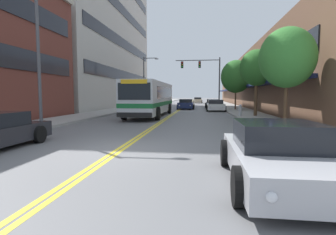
{
  "coord_description": "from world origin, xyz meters",
  "views": [
    {
      "loc": [
        2.76,
        -8.55,
        1.88
      ],
      "look_at": [
        -0.26,
        14.98,
        -0.19
      ],
      "focal_mm": 28.0,
      "sensor_mm": 36.0,
      "label": 1
    }
  ],
  "objects_px": {
    "fire_hydrant": "(240,110)",
    "street_tree_right_mid": "(257,68)",
    "street_tree_right_far": "(236,77)",
    "street_tree_right_near": "(287,58)",
    "traffic_signal_mast": "(205,72)",
    "car_silver_parked_right_foreground": "(278,155)",
    "car_dark_grey_parked_right_mid": "(212,104)",
    "car_champagne_moving_lead": "(198,100)",
    "city_bus": "(151,97)",
    "car_white_parked_right_far": "(216,106)",
    "street_lamp_left_near": "(43,26)",
    "car_slate_blue_parked_left_near": "(149,104)",
    "street_lamp_left_far": "(146,78)",
    "car_navy_moving_second": "(186,104)"
  },
  "relations": [
    {
      "from": "car_silver_parked_right_foreground",
      "to": "car_white_parked_right_far",
      "type": "bearing_deg",
      "value": 89.99
    },
    {
      "from": "street_lamp_left_near",
      "to": "car_navy_moving_second",
      "type": "bearing_deg",
      "value": 75.74
    },
    {
      "from": "car_dark_grey_parked_right_mid",
      "to": "car_champagne_moving_lead",
      "type": "relative_size",
      "value": 1.0
    },
    {
      "from": "street_lamp_left_far",
      "to": "car_silver_parked_right_foreground",
      "type": "bearing_deg",
      "value": -72.93
    },
    {
      "from": "city_bus",
      "to": "car_dark_grey_parked_right_mid",
      "type": "distance_m",
      "value": 16.16
    },
    {
      "from": "car_dark_grey_parked_right_mid",
      "to": "traffic_signal_mast",
      "type": "distance_m",
      "value": 4.58
    },
    {
      "from": "car_dark_grey_parked_right_mid",
      "to": "street_tree_right_far",
      "type": "xyz_separation_m",
      "value": [
        2.44,
        -6.02,
        3.42
      ]
    },
    {
      "from": "car_dark_grey_parked_right_mid",
      "to": "city_bus",
      "type": "bearing_deg",
      "value": -111.84
    },
    {
      "from": "car_navy_moving_second",
      "to": "fire_hydrant",
      "type": "xyz_separation_m",
      "value": [
        5.24,
        -12.58,
        0.01
      ]
    },
    {
      "from": "car_champagne_moving_lead",
      "to": "fire_hydrant",
      "type": "distance_m",
      "value": 38.28
    },
    {
      "from": "car_navy_moving_second",
      "to": "street_lamp_left_far",
      "type": "xyz_separation_m",
      "value": [
        -5.69,
        1.43,
        3.65
      ]
    },
    {
      "from": "car_white_parked_right_far",
      "to": "fire_hydrant",
      "type": "xyz_separation_m",
      "value": [
        1.56,
        -8.84,
        0.01
      ]
    },
    {
      "from": "city_bus",
      "to": "car_slate_blue_parked_left_near",
      "type": "distance_m",
      "value": 12.78
    },
    {
      "from": "car_navy_moving_second",
      "to": "fire_hydrant",
      "type": "distance_m",
      "value": 13.63
    },
    {
      "from": "street_tree_right_near",
      "to": "car_navy_moving_second",
      "type": "bearing_deg",
      "value": 107.26
    },
    {
      "from": "fire_hydrant",
      "to": "street_lamp_left_near",
      "type": "bearing_deg",
      "value": -137.83
    },
    {
      "from": "street_lamp_left_near",
      "to": "street_tree_right_near",
      "type": "distance_m",
      "value": 12.35
    },
    {
      "from": "car_silver_parked_right_foreground",
      "to": "street_tree_right_mid",
      "type": "bearing_deg",
      "value": 80.47
    },
    {
      "from": "car_white_parked_right_far",
      "to": "street_tree_right_near",
      "type": "bearing_deg",
      "value": -80.88
    },
    {
      "from": "street_tree_right_mid",
      "to": "city_bus",
      "type": "bearing_deg",
      "value": 176.15
    },
    {
      "from": "car_slate_blue_parked_left_near",
      "to": "traffic_signal_mast",
      "type": "relative_size",
      "value": 0.67
    },
    {
      "from": "car_slate_blue_parked_left_near",
      "to": "street_lamp_left_far",
      "type": "relative_size",
      "value": 0.67
    },
    {
      "from": "street_tree_right_near",
      "to": "street_tree_right_far",
      "type": "bearing_deg",
      "value": 91.14
    },
    {
      "from": "car_silver_parked_right_foreground",
      "to": "street_lamp_left_far",
      "type": "xyz_separation_m",
      "value": [
        -9.37,
        30.51,
        3.66
      ]
    },
    {
      "from": "street_tree_right_far",
      "to": "street_tree_right_near",
      "type": "bearing_deg",
      "value": -88.86
    },
    {
      "from": "car_champagne_moving_lead",
      "to": "fire_hydrant",
      "type": "xyz_separation_m",
      "value": [
        4.05,
        -38.06,
        0.01
      ]
    },
    {
      "from": "car_silver_parked_right_foreground",
      "to": "traffic_signal_mast",
      "type": "relative_size",
      "value": 0.61
    },
    {
      "from": "fire_hydrant",
      "to": "car_champagne_moving_lead",
      "type": "bearing_deg",
      "value": 96.07
    },
    {
      "from": "car_white_parked_right_far",
      "to": "traffic_signal_mast",
      "type": "relative_size",
      "value": 0.63
    },
    {
      "from": "fire_hydrant",
      "to": "street_tree_right_mid",
      "type": "bearing_deg",
      "value": 3.33
    },
    {
      "from": "street_tree_right_mid",
      "to": "car_white_parked_right_far",
      "type": "bearing_deg",
      "value": 107.56
    },
    {
      "from": "car_dark_grey_parked_right_mid",
      "to": "car_white_parked_right_far",
      "type": "xyz_separation_m",
      "value": [
        0.09,
        -6.79,
        0.02
      ]
    },
    {
      "from": "car_white_parked_right_far",
      "to": "car_navy_moving_second",
      "type": "xyz_separation_m",
      "value": [
        -3.68,
        3.74,
        0.0
      ]
    },
    {
      "from": "street_lamp_left_near",
      "to": "street_tree_right_far",
      "type": "relative_size",
      "value": 1.55
    },
    {
      "from": "traffic_signal_mast",
      "to": "street_tree_right_far",
      "type": "distance_m",
      "value": 6.77
    },
    {
      "from": "car_champagne_moving_lead",
      "to": "street_tree_right_far",
      "type": "height_order",
      "value": "street_tree_right_far"
    },
    {
      "from": "car_dark_grey_parked_right_mid",
      "to": "fire_hydrant",
      "type": "relative_size",
      "value": 4.65
    },
    {
      "from": "car_dark_grey_parked_right_mid",
      "to": "street_lamp_left_near",
      "type": "height_order",
      "value": "street_lamp_left_near"
    },
    {
      "from": "fire_hydrant",
      "to": "street_tree_right_near",
      "type": "bearing_deg",
      "value": -81.85
    },
    {
      "from": "car_white_parked_right_far",
      "to": "car_champagne_moving_lead",
      "type": "xyz_separation_m",
      "value": [
        -2.5,
        29.22,
        -0.0
      ]
    },
    {
      "from": "fire_hydrant",
      "to": "street_lamp_left_far",
      "type": "bearing_deg",
      "value": 127.94
    },
    {
      "from": "city_bus",
      "to": "street_lamp_left_far",
      "type": "distance_m",
      "value": 13.99
    },
    {
      "from": "fire_hydrant",
      "to": "car_dark_grey_parked_right_mid",
      "type": "bearing_deg",
      "value": 96.02
    },
    {
      "from": "city_bus",
      "to": "fire_hydrant",
      "type": "bearing_deg",
      "value": -4.99
    },
    {
      "from": "traffic_signal_mast",
      "to": "street_lamp_left_far",
      "type": "height_order",
      "value": "street_lamp_left_far"
    },
    {
      "from": "traffic_signal_mast",
      "to": "fire_hydrant",
      "type": "xyz_separation_m",
      "value": [
        2.78,
        -15.28,
        -4.39
      ]
    },
    {
      "from": "car_dark_grey_parked_right_mid",
      "to": "traffic_signal_mast",
      "type": "xyz_separation_m",
      "value": [
        -1.14,
        -0.35,
        4.43
      ]
    },
    {
      "from": "car_dark_grey_parked_right_mid",
      "to": "car_champagne_moving_lead",
      "type": "distance_m",
      "value": 22.56
    },
    {
      "from": "car_slate_blue_parked_left_near",
      "to": "car_white_parked_right_far",
      "type": "height_order",
      "value": "car_white_parked_right_far"
    },
    {
      "from": "car_dark_grey_parked_right_mid",
      "to": "car_navy_moving_second",
      "type": "bearing_deg",
      "value": -139.66
    }
  ]
}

